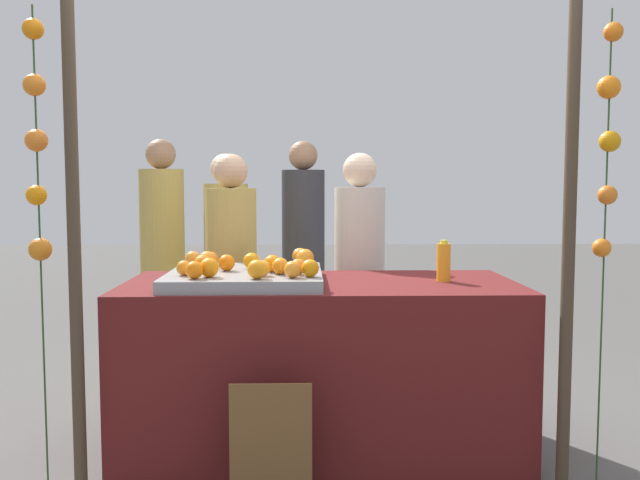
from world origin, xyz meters
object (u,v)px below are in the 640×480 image
object	(u,v)px
orange_1	(263,268)
stall_counter	(321,365)
orange_0	(305,258)
vendor_left	(232,289)
vendor_right	(359,287)
juice_bottle	(444,262)
chalkboard_sign	(271,446)

from	to	relation	value
orange_1	stall_counter	bearing A→B (deg)	38.09
orange_0	stall_counter	bearing A→B (deg)	-64.36
stall_counter	orange_0	size ratio (longest dim) A/B	21.56
vendor_left	vendor_right	size ratio (longest dim) A/B	1.00
juice_bottle	stall_counter	bearing A→B (deg)	179.60
vendor_right	vendor_left	bearing A→B (deg)	-178.07
stall_counter	vendor_left	xyz separation A→B (m)	(-0.53, 0.71, 0.29)
chalkboard_sign	vendor_left	distance (m)	1.45
orange_1	vendor_left	bearing A→B (deg)	104.68
orange_0	vendor_left	distance (m)	0.75
vendor_left	orange_1	bearing A→B (deg)	-75.32
stall_counter	vendor_right	bearing A→B (deg)	70.72
orange_1	chalkboard_sign	xyz separation A→B (m)	(0.05, -0.41, -0.70)
orange_0	juice_bottle	xyz separation A→B (m)	(0.70, -0.17, -0.01)
juice_bottle	chalkboard_sign	xyz separation A→B (m)	(-0.85, -0.63, -0.70)
orange_0	chalkboard_sign	xyz separation A→B (m)	(-0.15, -0.79, -0.71)
orange_0	vendor_right	size ratio (longest dim) A/B	0.06
stall_counter	orange_1	bearing A→B (deg)	-141.91
orange_0	vendor_left	size ratio (longest dim) A/B	0.06
juice_bottle	vendor_right	size ratio (longest dim) A/B	0.14
vendor_left	vendor_right	distance (m)	0.79
stall_counter	orange_1	distance (m)	0.64
stall_counter	chalkboard_sign	xyz separation A→B (m)	(-0.23, -0.63, -0.17)
stall_counter	juice_bottle	bearing A→B (deg)	-0.40
orange_0	vendor_right	bearing A→B (deg)	59.69
orange_1	vendor_left	size ratio (longest dim) A/B	0.05
stall_counter	chalkboard_sign	size ratio (longest dim) A/B	3.67
stall_counter	vendor_left	bearing A→B (deg)	126.40
stall_counter	vendor_right	distance (m)	0.84
juice_bottle	chalkboard_sign	world-z (taller)	juice_bottle
juice_bottle	vendor_left	size ratio (longest dim) A/B	0.14
juice_bottle	vendor_right	world-z (taller)	vendor_right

